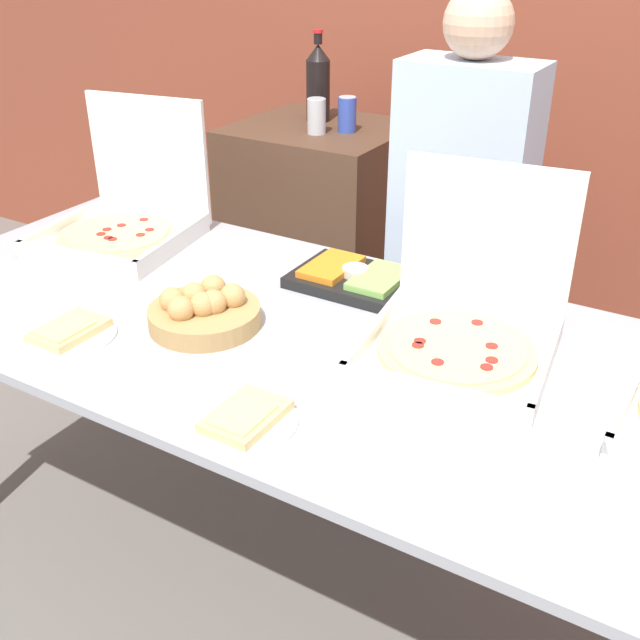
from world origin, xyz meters
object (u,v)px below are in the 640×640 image
object	(u,v)px
soda_can_silver	(317,116)
soda_can_colored	(347,114)
paper_plate_front_center	(246,418)
soda_bottle	(318,82)
bread_basket	(204,311)
person_guest_plaid	(457,255)
veggie_tray	(355,278)
pizza_box_near_left	(125,217)
paper_plate_front_right	(69,332)
pizza_box_near_right	(464,324)

from	to	relation	value
soda_can_silver	soda_can_colored	bearing A→B (deg)	43.37
paper_plate_front_center	soda_bottle	distance (m)	1.69
bread_basket	person_guest_plaid	xyz separation A→B (m)	(0.33, 0.85, -0.09)
bread_basket	soda_can_silver	world-z (taller)	soda_can_silver
soda_can_colored	person_guest_plaid	distance (m)	0.70
person_guest_plaid	veggie_tray	bearing A→B (deg)	75.33
soda_bottle	soda_can_silver	distance (m)	0.21
paper_plate_front_center	soda_can_colored	xyz separation A→B (m)	(-0.55, 1.40, 0.26)
veggie_tray	bread_basket	distance (m)	0.44
soda_can_colored	paper_plate_front_center	bearing A→B (deg)	-68.47
veggie_tray	soda_can_colored	world-z (taller)	soda_can_colored
pizza_box_near_left	paper_plate_front_center	distance (m)	1.07
pizza_box_near_left	paper_plate_front_right	distance (m)	0.62
veggie_tray	soda_bottle	bearing A→B (deg)	126.66
pizza_box_near_right	paper_plate_front_right	world-z (taller)	pizza_box_near_right
paper_plate_front_right	person_guest_plaid	bearing A→B (deg)	61.51
soda_can_silver	pizza_box_near_right	bearing A→B (deg)	-43.03
paper_plate_front_right	soda_can_silver	world-z (taller)	soda_can_silver
person_guest_plaid	soda_bottle	bearing A→B (deg)	-26.61
soda_can_silver	person_guest_plaid	bearing A→B (deg)	-17.26
pizza_box_near_right	soda_can_silver	distance (m)	1.24
soda_can_silver	soda_can_colored	xyz separation A→B (m)	(0.08, 0.08, 0.00)
soda_can_silver	bread_basket	bearing A→B (deg)	-73.64
paper_plate_front_right	veggie_tray	bearing A→B (deg)	52.91
pizza_box_near_right	soda_bottle	world-z (taller)	soda_bottle
soda_bottle	person_guest_plaid	xyz separation A→B (m)	(0.73, -0.37, -0.40)
pizza_box_near_right	pizza_box_near_left	world-z (taller)	pizza_box_near_left
paper_plate_front_center	bread_basket	size ratio (longest dim) A/B	0.76
veggie_tray	pizza_box_near_right	bearing A→B (deg)	-25.90
soda_bottle	pizza_box_near_right	bearing A→B (deg)	-45.39
pizza_box_near_right	person_guest_plaid	size ratio (longest dim) A/B	0.29
paper_plate_front_center	soda_bottle	bearing A→B (deg)	116.04
pizza_box_near_left	paper_plate_front_right	size ratio (longest dim) A/B	2.20
pizza_box_near_left	veggie_tray	size ratio (longest dim) A/B	1.48
pizza_box_near_left	soda_can_silver	size ratio (longest dim) A/B	3.95
paper_plate_front_right	pizza_box_near_right	bearing A→B (deg)	26.45
pizza_box_near_left	veggie_tray	world-z (taller)	pizza_box_near_left
pizza_box_near_right	soda_bottle	bearing A→B (deg)	127.60
soda_can_colored	soda_can_silver	bearing A→B (deg)	-136.63
soda_bottle	soda_can_colored	distance (m)	0.21
paper_plate_front_right	soda_can_silver	distance (m)	1.28
paper_plate_front_center	bread_basket	world-z (taller)	bread_basket
soda_bottle	soda_can_colored	xyz separation A→B (m)	(0.18, -0.09, -0.08)
pizza_box_near_left	soda_bottle	distance (m)	0.95
pizza_box_near_right	bread_basket	world-z (taller)	pizza_box_near_right
soda_can_silver	person_guest_plaid	world-z (taller)	person_guest_plaid
pizza_box_near_right	veggie_tray	size ratio (longest dim) A/B	1.41
paper_plate_front_right	paper_plate_front_center	xyz separation A→B (m)	(0.57, -0.07, 0.00)
paper_plate_front_center	soda_can_silver	world-z (taller)	soda_can_silver
veggie_tray	soda_can_colored	size ratio (longest dim) A/B	2.68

